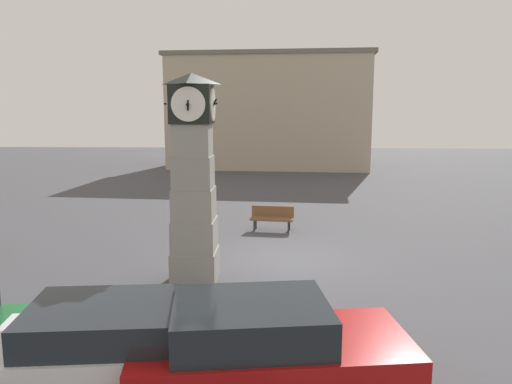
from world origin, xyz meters
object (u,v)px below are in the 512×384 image
(bollard_mid_row, at_px, (177,315))
(bollard_near_tower, at_px, (179,339))
(car_by_building, at_px, (266,350))
(bench, at_px, (272,217))
(clock_tower, at_px, (194,185))
(car_near_tower, at_px, (121,349))

(bollard_mid_row, bearing_deg, bollard_near_tower, -77.17)
(car_by_building, relative_size, bench, 2.74)
(clock_tower, distance_m, car_by_building, 6.07)
(bollard_near_tower, height_order, car_near_tower, car_near_tower)
(car_by_building, bearing_deg, bollard_near_tower, 151.86)
(bollard_mid_row, distance_m, car_by_building, 2.87)
(clock_tower, relative_size, bollard_near_tower, 4.74)
(bollard_near_tower, bearing_deg, car_near_tower, -134.82)
(car_near_tower, height_order, bench, car_near_tower)
(bollard_mid_row, bearing_deg, bench, 78.38)
(clock_tower, bearing_deg, car_by_building, -69.77)
(bollard_near_tower, bearing_deg, clock_tower, 95.93)
(clock_tower, bearing_deg, bollard_mid_row, -86.99)
(bollard_near_tower, relative_size, car_near_tower, 0.26)
(bollard_near_tower, height_order, bollard_mid_row, bollard_near_tower)
(bollard_mid_row, distance_m, bench, 9.07)
(clock_tower, relative_size, bollard_mid_row, 6.35)
(bollard_near_tower, height_order, bench, bollard_near_tower)
(clock_tower, height_order, bollard_near_tower, clock_tower)
(car_near_tower, bearing_deg, car_by_building, -0.81)
(bench, bearing_deg, bollard_near_tower, -98.43)
(car_near_tower, relative_size, bench, 2.67)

